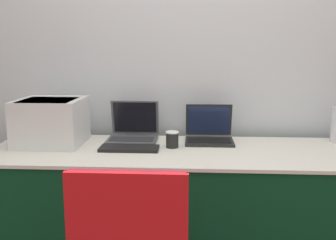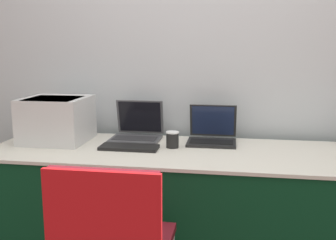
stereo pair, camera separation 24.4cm
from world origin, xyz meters
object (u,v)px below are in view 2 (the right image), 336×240
at_px(printer, 57,118).
at_px(chair, 112,237).
at_px(laptop_right, 212,134).
at_px(external_keyboard, 129,147).
at_px(coffee_cup, 172,140).
at_px(laptop_left, 137,131).

height_order(printer, chair, printer).
height_order(laptop_right, chair, laptop_right).
relative_size(external_keyboard, chair, 0.41).
relative_size(laptop_right, external_keyboard, 0.87).
height_order(laptop_right, coffee_cup, laptop_right).
xyz_separation_m(laptop_right, external_keyboard, (-0.50, -0.26, -0.04)).
height_order(printer, coffee_cup, printer).
xyz_separation_m(printer, coffee_cup, (0.79, -0.05, -0.11)).
xyz_separation_m(printer, external_keyboard, (0.53, -0.13, -0.15)).
bearing_deg(laptop_left, coffee_cup, -35.22).
xyz_separation_m(printer, laptop_left, (0.52, 0.15, -0.10)).
bearing_deg(coffee_cup, external_keyboard, -163.14).
height_order(external_keyboard, coffee_cup, coffee_cup).
distance_m(external_keyboard, coffee_cup, 0.28).
xyz_separation_m(laptop_left, chair, (0.15, -1.08, -0.23)).
distance_m(coffee_cup, chair, 0.92).
bearing_deg(printer, laptop_left, 16.15).
bearing_deg(chair, printer, 125.55).
bearing_deg(chair, coffee_cup, 81.81).
relative_size(laptop_right, coffee_cup, 3.10).
bearing_deg(printer, chair, -54.45).
distance_m(printer, external_keyboard, 0.57).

